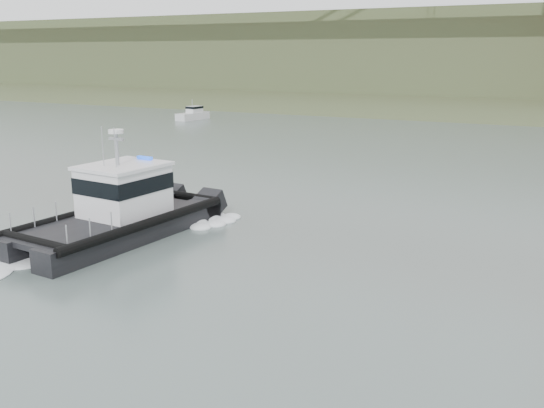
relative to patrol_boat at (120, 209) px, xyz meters
The scene contains 4 objects.
ground 9.80m from the patrol_boat, 48.13° to the right, with size 400.00×400.00×0.00m, color slate.
headlands 118.59m from the patrol_boat, 86.87° to the left, with size 500.00×105.36×27.12m.
patrol_boat is the anchor object (origin of this frame).
motorboat 58.90m from the patrol_boat, 120.60° to the left, with size 2.51×5.78×3.08m.
Camera 1 is at (14.56, -16.47, 9.33)m, focal length 40.00 mm.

